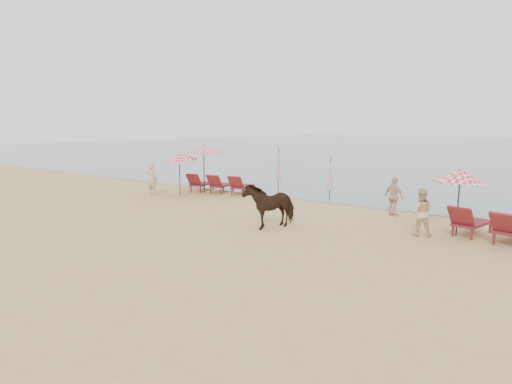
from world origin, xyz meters
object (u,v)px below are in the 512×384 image
at_px(umbrella_closed_left, 278,164).
at_px(umbrella_closed_right, 330,173).
at_px(umbrella_open_left_b, 179,157).
at_px(umbrella_open_left_a, 204,149).
at_px(beachgoer_left, 152,179).
at_px(lounger_cluster_right, 511,228).
at_px(cow, 270,205).
at_px(beachgoer_right_b, 394,197).
at_px(lounger_cluster_left, 220,184).
at_px(umbrella_open_right, 460,176).
at_px(beachgoer_right_a, 420,212).

bearing_deg(umbrella_closed_left, umbrella_closed_right, -19.24).
relative_size(umbrella_open_left_b, umbrella_closed_left, 0.99).
distance_m(umbrella_open_left_a, beachgoer_left, 2.99).
relative_size(lounger_cluster_right, cow, 1.91).
distance_m(lounger_cluster_right, beachgoer_right_b, 4.54).
relative_size(lounger_cluster_left, beachgoer_right_b, 2.28).
bearing_deg(cow, beachgoer_left, -175.81).
bearing_deg(umbrella_open_right, cow, -141.30).
xyz_separation_m(umbrella_open_left_b, umbrella_closed_left, (2.87, 4.54, -0.54)).
height_order(cow, beachgoer_left, beachgoer_left).
bearing_deg(lounger_cluster_right, beachgoer_right_a, -153.30).
relative_size(lounger_cluster_left, umbrella_open_right, 1.62).
xyz_separation_m(umbrella_open_left_b, beachgoer_left, (-1.26, -0.69, -1.12)).
relative_size(cow, beachgoer_right_a, 1.19).
height_order(umbrella_open_left_b, umbrella_closed_left, umbrella_closed_left).
relative_size(umbrella_open_left_a, cow, 1.39).
xyz_separation_m(lounger_cluster_left, umbrella_open_left_b, (-1.12, -1.73, 1.46)).
relative_size(lounger_cluster_left, cow, 1.90).
distance_m(cow, beachgoer_left, 8.97).
relative_size(lounger_cluster_left, beachgoer_left, 2.12).
bearing_deg(umbrella_open_right, beachgoer_right_b, 159.66).
distance_m(umbrella_open_right, beachgoer_left, 14.18).
height_order(umbrella_open_right, beachgoer_right_a, umbrella_open_right).
height_order(lounger_cluster_right, umbrella_open_left_b, umbrella_open_left_b).
bearing_deg(beachgoer_right_a, umbrella_open_left_a, -36.36).
bearing_deg(umbrella_closed_right, umbrella_open_right, -30.27).
bearing_deg(cow, beachgoer_right_b, 74.86).
bearing_deg(umbrella_closed_left, lounger_cluster_right, -23.73).
bearing_deg(umbrella_open_left_b, cow, -28.72).
xyz_separation_m(umbrella_open_left_a, umbrella_open_left_b, (-0.40, -1.34, -0.32)).
relative_size(umbrella_closed_right, beachgoer_left, 1.25).
bearing_deg(beachgoer_left, beachgoer_right_a, 174.51).
height_order(umbrella_open_right, beachgoer_right_b, umbrella_open_right).
xyz_separation_m(lounger_cluster_left, cow, (6.32, -4.61, 0.29)).
distance_m(beachgoer_left, beachgoer_right_a, 13.20).
height_order(lounger_cluster_right, umbrella_open_right, umbrella_open_right).
height_order(umbrella_open_left_b, umbrella_open_right, umbrella_open_left_b).
relative_size(umbrella_open_left_a, beachgoer_right_a, 1.66).
relative_size(lounger_cluster_right, umbrella_closed_left, 1.53).
bearing_deg(umbrella_open_right, beachgoer_left, -164.48).
bearing_deg(beachgoer_right_a, beachgoer_left, -26.22).
xyz_separation_m(cow, beachgoer_left, (-8.70, 2.18, 0.05)).
bearing_deg(beachgoer_left, beachgoer_right_b, -173.42).
height_order(umbrella_open_left_b, cow, umbrella_open_left_b).
distance_m(umbrella_open_left_b, beachgoer_left, 1.82).
bearing_deg(beachgoer_right_b, umbrella_closed_left, 1.81).
relative_size(umbrella_closed_left, umbrella_closed_right, 1.11).
distance_m(umbrella_open_left_b, cow, 8.06).
bearing_deg(beachgoer_left, umbrella_closed_left, -132.01).
bearing_deg(lounger_cluster_left, umbrella_open_left_a, -163.95).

